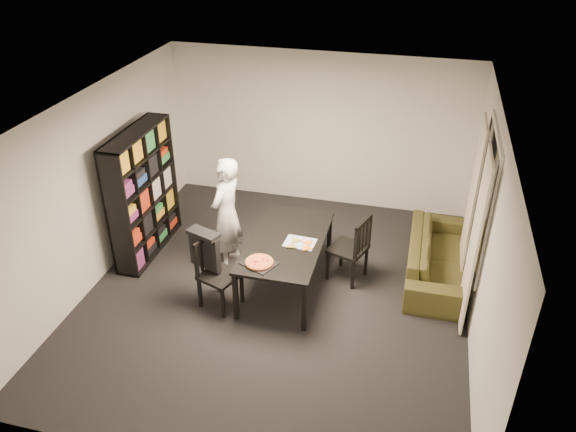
% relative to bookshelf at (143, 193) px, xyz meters
% --- Properties ---
extents(room, '(5.01, 5.51, 2.61)m').
position_rel_bookshelf_xyz_m(room, '(2.16, -0.60, 0.35)').
color(room, black).
rests_on(room, ground).
extents(window_pane, '(0.02, 1.40, 1.60)m').
position_rel_bookshelf_xyz_m(window_pane, '(4.64, -0.00, 0.55)').
color(window_pane, black).
rests_on(window_pane, room).
extents(window_frame, '(0.03, 1.52, 1.72)m').
position_rel_bookshelf_xyz_m(window_frame, '(4.64, -0.00, 0.55)').
color(window_frame, white).
rests_on(window_frame, room).
extents(curtain_left, '(0.03, 0.70, 2.25)m').
position_rel_bookshelf_xyz_m(curtain_left, '(4.56, -0.52, 0.20)').
color(curtain_left, beige).
rests_on(curtain_left, room).
extents(curtain_right, '(0.03, 0.70, 2.25)m').
position_rel_bookshelf_xyz_m(curtain_right, '(4.56, 0.52, 0.20)').
color(curtain_right, beige).
rests_on(curtain_right, room).
extents(bookshelf, '(0.35, 1.50, 1.90)m').
position_rel_bookshelf_xyz_m(bookshelf, '(0.00, 0.00, 0.00)').
color(bookshelf, black).
rests_on(bookshelf, room).
extents(dining_table, '(0.98, 1.76, 0.73)m').
position_rel_bookshelf_xyz_m(dining_table, '(2.23, -0.38, -0.28)').
color(dining_table, black).
rests_on(dining_table, room).
extents(chair_left, '(0.58, 0.58, 0.97)m').
position_rel_bookshelf_xyz_m(chair_left, '(1.42, -0.96, -0.40)').
color(chair_left, black).
rests_on(chair_left, room).
extents(chair_right, '(0.59, 0.59, 0.99)m').
position_rel_bookshelf_xyz_m(chair_right, '(3.10, -0.02, -0.39)').
color(chair_right, black).
rests_on(chair_right, room).
extents(draped_jacket, '(0.47, 0.32, 0.54)m').
position_rel_bookshelf_xyz_m(draped_jacket, '(1.30, -0.91, -0.15)').
color(draped_jacket, black).
rests_on(draped_jacket, chair_left).
extents(person, '(0.52, 0.68, 1.67)m').
position_rel_bookshelf_xyz_m(person, '(1.29, -0.07, -0.11)').
color(person, silver).
rests_on(person, room).
extents(baking_tray, '(0.50, 0.46, 0.01)m').
position_rel_bookshelf_xyz_m(baking_tray, '(2.04, -0.98, -0.21)').
color(baking_tray, black).
rests_on(baking_tray, dining_table).
extents(pepperoni_pizza, '(0.35, 0.35, 0.03)m').
position_rel_bookshelf_xyz_m(pepperoni_pizza, '(2.04, -0.98, -0.19)').
color(pepperoni_pizza, '#B05D33').
rests_on(pepperoni_pizza, dining_table).
extents(kitchen_towel, '(0.42, 0.32, 0.01)m').
position_rel_bookshelf_xyz_m(kitchen_towel, '(2.42, -0.40, -0.21)').
color(kitchen_towel, silver).
rests_on(kitchen_towel, dining_table).
extents(pizza_slices, '(0.41, 0.36, 0.01)m').
position_rel_bookshelf_xyz_m(pizza_slices, '(2.44, -0.45, -0.20)').
color(pizza_slices, '#C97C3F').
rests_on(pizza_slices, dining_table).
extents(sofa, '(0.79, 2.02, 0.59)m').
position_rel_bookshelf_xyz_m(sofa, '(4.22, 0.38, -0.66)').
color(sofa, '#373816').
rests_on(sofa, room).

